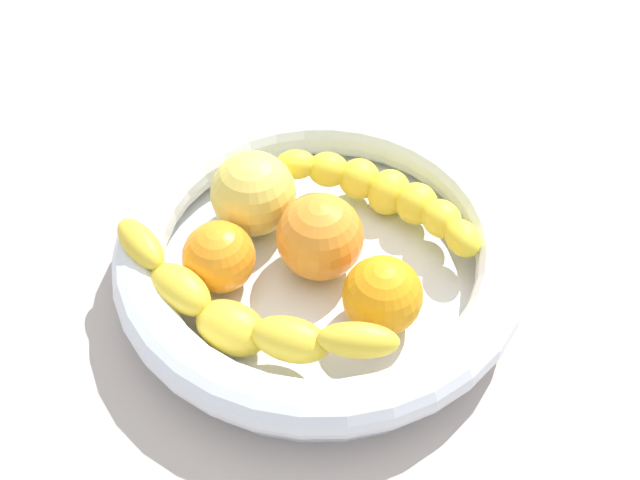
{
  "coord_description": "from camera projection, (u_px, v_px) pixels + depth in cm",
  "views": [
    {
      "loc": [
        -11.01,
        38.01,
        51.65
      ],
      "look_at": [
        0.0,
        0.0,
        7.56
      ],
      "focal_mm": 43.85,
      "sensor_mm": 36.0,
      "label": 1
    }
  ],
  "objects": [
    {
      "name": "kitchen_counter",
      "position": [
        320.0,
        290.0,
        0.64
      ],
      "size": [
        120.0,
        120.0,
        3.0
      ],
      "primitive_type": "cube",
      "color": "#ACA098",
      "rests_on": "ground"
    },
    {
      "name": "banana_draped_left",
      "position": [
        384.0,
        193.0,
        0.63
      ],
      "size": [
        18.72,
        8.87,
        4.27
      ],
      "color": "yellow",
      "rests_on": "fruit_bowl"
    },
    {
      "name": "fruit_bowl",
      "position": [
        320.0,
        255.0,
        0.61
      ],
      "size": [
        31.66,
        31.66,
        5.45
      ],
      "color": "silver",
      "rests_on": "kitchen_counter"
    },
    {
      "name": "apple_yellow",
      "position": [
        253.0,
        194.0,
        0.62
      ],
      "size": [
        6.86,
        6.86,
        6.86
      ],
      "primitive_type": "sphere",
      "color": "#E4CB53",
      "rests_on": "fruit_bowl"
    },
    {
      "name": "orange_mid_left",
      "position": [
        219.0,
        257.0,
        0.58
      ],
      "size": [
        5.54,
        5.54,
        5.54
      ],
      "primitive_type": "sphere",
      "color": "orange",
      "rests_on": "fruit_bowl"
    },
    {
      "name": "orange_mid_right",
      "position": [
        326.0,
        235.0,
        0.59
      ],
      "size": [
        6.7,
        6.7,
        6.7
      ],
      "primitive_type": "sphere",
      "color": "orange",
      "rests_on": "fruit_bowl"
    },
    {
      "name": "banana_draped_right",
      "position": [
        236.0,
        312.0,
        0.55
      ],
      "size": [
        23.46,
        8.87,
        5.35
      ],
      "color": "yellow",
      "rests_on": "fruit_bowl"
    },
    {
      "name": "orange_front",
      "position": [
        382.0,
        296.0,
        0.56
      ],
      "size": [
        5.84,
        5.84,
        5.84
      ],
      "primitive_type": "sphere",
      "color": "orange",
      "rests_on": "fruit_bowl"
    }
  ]
}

